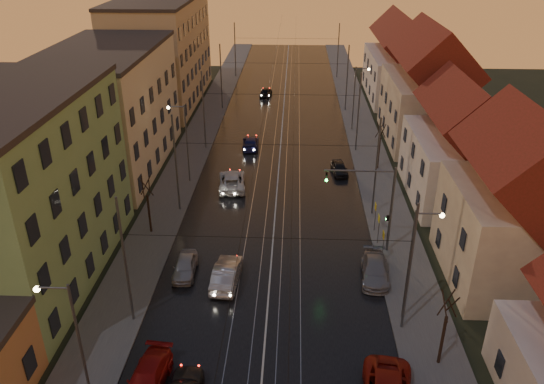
# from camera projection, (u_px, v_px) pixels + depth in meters

# --- Properties ---
(road) EXTENTS (16.00, 120.00, 0.04)m
(road) POSITION_uv_depth(u_px,v_px,m) (281.00, 146.00, 61.70)
(road) COLOR black
(road) RESTS_ON ground
(sidewalk_left) EXTENTS (4.00, 120.00, 0.15)m
(sidewalk_left) POSITION_uv_depth(u_px,v_px,m) (195.00, 145.00, 62.07)
(sidewalk_left) COLOR #4C4C4C
(sidewalk_left) RESTS_ON ground
(sidewalk_right) EXTENTS (4.00, 120.00, 0.15)m
(sidewalk_right) POSITION_uv_depth(u_px,v_px,m) (367.00, 147.00, 61.28)
(sidewalk_right) COLOR #4C4C4C
(sidewalk_right) RESTS_ON ground
(tram_rail_0) EXTENTS (0.06, 120.00, 0.03)m
(tram_rail_0) POSITION_uv_depth(u_px,v_px,m) (262.00, 146.00, 61.77)
(tram_rail_0) COLOR gray
(tram_rail_0) RESTS_ON road
(tram_rail_1) EXTENTS (0.06, 120.00, 0.03)m
(tram_rail_1) POSITION_uv_depth(u_px,v_px,m) (274.00, 146.00, 61.71)
(tram_rail_1) COLOR gray
(tram_rail_1) RESTS_ON road
(tram_rail_2) EXTENTS (0.06, 120.00, 0.03)m
(tram_rail_2) POSITION_uv_depth(u_px,v_px,m) (287.00, 146.00, 61.65)
(tram_rail_2) COLOR gray
(tram_rail_2) RESTS_ON road
(tram_rail_3) EXTENTS (0.06, 120.00, 0.03)m
(tram_rail_3) POSITION_uv_depth(u_px,v_px,m) (299.00, 146.00, 61.60)
(tram_rail_3) COLOR gray
(tram_rail_3) RESTS_ON road
(apartment_left_1) EXTENTS (10.00, 18.00, 13.00)m
(apartment_left_1) POSITION_uv_depth(u_px,v_px,m) (15.00, 194.00, 36.25)
(apartment_left_1) COLOR #68955F
(apartment_left_1) RESTS_ON ground
(apartment_left_2) EXTENTS (10.00, 20.00, 12.00)m
(apartment_left_2) POSITION_uv_depth(u_px,v_px,m) (109.00, 111.00, 54.36)
(apartment_left_2) COLOR beige
(apartment_left_2) RESTS_ON ground
(apartment_left_3) EXTENTS (10.00, 24.00, 14.00)m
(apartment_left_3) POSITION_uv_depth(u_px,v_px,m) (162.00, 52.00, 75.37)
(apartment_left_3) COLOR tan
(apartment_left_3) RESTS_ON ground
(house_right_1) EXTENTS (8.67, 10.20, 10.80)m
(house_right_1) POSITION_uv_depth(u_px,v_px,m) (518.00, 211.00, 36.25)
(house_right_1) COLOR tan
(house_right_1) RESTS_ON ground
(house_right_2) EXTENTS (9.18, 12.24, 9.20)m
(house_right_2) POSITION_uv_depth(u_px,v_px,m) (463.00, 151.00, 48.24)
(house_right_2) COLOR silver
(house_right_2) RESTS_ON ground
(house_right_3) EXTENTS (9.18, 14.28, 11.50)m
(house_right_3) POSITION_uv_depth(u_px,v_px,m) (429.00, 92.00, 61.13)
(house_right_3) COLOR tan
(house_right_3) RESTS_ON ground
(house_right_4) EXTENTS (9.18, 16.32, 10.00)m
(house_right_4) POSITION_uv_depth(u_px,v_px,m) (401.00, 63.00, 77.56)
(house_right_4) COLOR silver
(house_right_4) RESTS_ON ground
(catenary_pole_l_1) EXTENTS (0.16, 0.16, 9.00)m
(catenary_pole_l_1) POSITION_uv_depth(u_px,v_px,m) (125.00, 263.00, 32.32)
(catenary_pole_l_1) COLOR #595B60
(catenary_pole_l_1) RESTS_ON ground
(catenary_pole_r_1) EXTENTS (0.16, 0.16, 9.00)m
(catenary_pole_r_1) POSITION_uv_depth(u_px,v_px,m) (409.00, 270.00, 31.64)
(catenary_pole_r_1) COLOR #595B60
(catenary_pole_r_1) RESTS_ON ground
(catenary_pole_l_2) EXTENTS (0.16, 0.16, 9.00)m
(catenary_pole_l_2) POSITION_uv_depth(u_px,v_px,m) (176.00, 165.00, 45.73)
(catenary_pole_l_2) COLOR #595B60
(catenary_pole_l_2) RESTS_ON ground
(catenary_pole_r_2) EXTENTS (0.16, 0.16, 9.00)m
(catenary_pole_r_2) POSITION_uv_depth(u_px,v_px,m) (376.00, 168.00, 45.06)
(catenary_pole_r_2) COLOR #595B60
(catenary_pole_r_2) RESTS_ON ground
(catenary_pole_l_3) EXTENTS (0.16, 0.16, 9.00)m
(catenary_pole_l_3) POSITION_uv_depth(u_px,v_px,m) (204.00, 111.00, 59.15)
(catenary_pole_l_3) COLOR #595B60
(catenary_pole_l_3) RESTS_ON ground
(catenary_pole_r_3) EXTENTS (0.16, 0.16, 9.00)m
(catenary_pole_r_3) POSITION_uv_depth(u_px,v_px,m) (358.00, 113.00, 58.47)
(catenary_pole_r_3) COLOR #595B60
(catenary_pole_r_3) RESTS_ON ground
(catenary_pole_l_4) EXTENTS (0.16, 0.16, 9.00)m
(catenary_pole_l_4) POSITION_uv_depth(u_px,v_px,m) (221.00, 77.00, 72.56)
(catenary_pole_l_4) COLOR #595B60
(catenary_pole_l_4) RESTS_ON ground
(catenary_pole_r_4) EXTENTS (0.16, 0.16, 9.00)m
(catenary_pole_r_4) POSITION_uv_depth(u_px,v_px,m) (347.00, 79.00, 71.88)
(catenary_pole_r_4) COLOR #595B60
(catenary_pole_r_4) RESTS_ON ground
(catenary_pole_l_5) EXTENTS (0.16, 0.16, 9.00)m
(catenary_pole_l_5) POSITION_uv_depth(u_px,v_px,m) (235.00, 50.00, 88.65)
(catenary_pole_l_5) COLOR #595B60
(catenary_pole_l_5) RESTS_ON ground
(catenary_pole_r_5) EXTENTS (0.16, 0.16, 9.00)m
(catenary_pole_r_5) POSITION_uv_depth(u_px,v_px,m) (338.00, 51.00, 87.97)
(catenary_pole_r_5) COLOR #595B60
(catenary_pole_r_5) RESTS_ON ground
(street_lamp_0) EXTENTS (1.75, 0.32, 8.00)m
(street_lamp_0) POSITION_uv_depth(u_px,v_px,m) (73.00, 337.00, 25.91)
(street_lamp_0) COLOR #595B60
(street_lamp_0) RESTS_ON ground
(street_lamp_1) EXTENTS (1.75, 0.32, 8.00)m
(street_lamp_1) POSITION_uv_depth(u_px,v_px,m) (415.00, 255.00, 32.35)
(street_lamp_1) COLOR #595B60
(street_lamp_1) RESTS_ON ground
(street_lamp_2) EXTENTS (1.75, 0.32, 8.00)m
(street_lamp_2) POSITION_uv_depth(u_px,v_px,m) (183.00, 136.00, 50.95)
(street_lamp_2) COLOR #595B60
(street_lamp_2) RESTS_ON ground
(street_lamp_3) EXTENTS (1.75, 0.32, 8.00)m
(street_lamp_3) POSITION_uv_depth(u_px,v_px,m) (357.00, 92.00, 64.53)
(street_lamp_3) COLOR #595B60
(street_lamp_3) RESTS_ON ground
(traffic_light_mast) EXTENTS (5.30, 0.32, 7.20)m
(traffic_light_mast) POSITION_uv_depth(u_px,v_px,m) (379.00, 199.00, 39.67)
(traffic_light_mast) COLOR #595B60
(traffic_light_mast) RESTS_ON ground
(bare_tree_0) EXTENTS (1.09, 1.09, 5.11)m
(bare_tree_0) POSITION_uv_depth(u_px,v_px,m) (148.00, 206.00, 43.12)
(bare_tree_0) COLOR black
(bare_tree_0) RESTS_ON ground
(bare_tree_1) EXTENTS (1.09, 1.09, 5.11)m
(bare_tree_1) POSITION_uv_depth(u_px,v_px,m) (444.00, 331.00, 29.80)
(bare_tree_1) COLOR black
(bare_tree_1) RESTS_ON ground
(bare_tree_2) EXTENTS (1.09, 1.09, 5.11)m
(bare_tree_2) POSITION_uv_depth(u_px,v_px,m) (379.00, 147.00, 54.83)
(bare_tree_2) COLOR black
(bare_tree_2) RESTS_ON ground
(driving_car_1) EXTENTS (1.90, 4.85, 1.57)m
(driving_car_1) POSITION_uv_depth(u_px,v_px,m) (226.00, 274.00, 37.65)
(driving_car_1) COLOR #98989D
(driving_car_1) RESTS_ON ground
(driving_car_2) EXTENTS (3.07, 5.61, 1.49)m
(driving_car_2) POSITION_uv_depth(u_px,v_px,m) (232.00, 181.00, 51.58)
(driving_car_2) COLOR silver
(driving_car_2) RESTS_ON ground
(driving_car_3) EXTENTS (2.09, 4.59, 1.30)m
(driving_car_3) POSITION_uv_depth(u_px,v_px,m) (251.00, 143.00, 60.97)
(driving_car_3) COLOR #191A4B
(driving_car_3) RESTS_ON ground
(driving_car_4) EXTENTS (1.94, 4.01, 1.32)m
(driving_car_4) POSITION_uv_depth(u_px,v_px,m) (266.00, 92.00, 79.89)
(driving_car_4) COLOR black
(driving_car_4) RESTS_ON ground
(parked_left_2) EXTENTS (2.36, 4.83, 1.35)m
(parked_left_2) POSITION_uv_depth(u_px,v_px,m) (147.00, 379.00, 28.97)
(parked_left_2) COLOR maroon
(parked_left_2) RESTS_ON ground
(parked_left_3) EXTENTS (1.67, 3.93, 1.32)m
(parked_left_3) POSITION_uv_depth(u_px,v_px,m) (185.00, 266.00, 38.71)
(parked_left_3) COLOR #9F9FA4
(parked_left_3) RESTS_ON ground
(parked_right_1) EXTENTS (2.28, 4.81, 1.35)m
(parked_right_1) POSITION_uv_depth(u_px,v_px,m) (375.00, 270.00, 38.22)
(parked_right_1) COLOR gray
(parked_right_1) RESTS_ON ground
(parked_right_2) EXTENTS (1.84, 3.76, 1.24)m
(parked_right_2) POSITION_uv_depth(u_px,v_px,m) (339.00, 168.00, 54.56)
(parked_right_2) COLOR black
(parked_right_2) RESTS_ON ground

